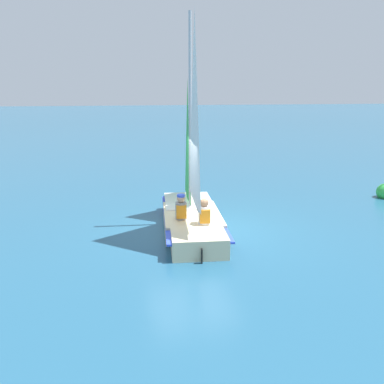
% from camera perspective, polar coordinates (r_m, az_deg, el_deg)
% --- Properties ---
extents(ground_plane, '(260.00, 260.00, 0.00)m').
position_cam_1_polar(ground_plane, '(10.62, 0.00, -5.73)').
color(ground_plane, '#235675').
extents(sailboat_main, '(4.43, 2.24, 5.79)m').
position_cam_1_polar(sailboat_main, '(10.33, 0.02, -1.64)').
color(sailboat_main, beige).
rests_on(sailboat_main, ground_plane).
extents(sailor_helm, '(0.38, 0.35, 1.16)m').
position_cam_1_polar(sailor_helm, '(9.91, -1.68, -3.37)').
color(sailor_helm, black).
rests_on(sailor_helm, ground_plane).
extents(sailor_crew, '(0.38, 0.35, 1.16)m').
position_cam_1_polar(sailor_crew, '(9.55, 1.88, -4.14)').
color(sailor_crew, black).
rests_on(sailor_crew, ground_plane).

